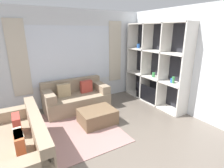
{
  "coord_description": "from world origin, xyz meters",
  "views": [
    {
      "loc": [
        -1.62,
        -1.91,
        2.13
      ],
      "look_at": [
        0.5,
        1.64,
        0.85
      ],
      "focal_mm": 28.0,
      "sensor_mm": 36.0,
      "label": 1
    }
  ],
  "objects_px": {
    "couch_main": "(76,98)",
    "ottoman": "(97,116)",
    "shelving_unit": "(155,66)",
    "couch_side": "(19,147)"
  },
  "relations": [
    {
      "from": "couch_main",
      "to": "ottoman",
      "type": "xyz_separation_m",
      "value": [
        0.14,
        -1.06,
        -0.13
      ]
    },
    {
      "from": "shelving_unit",
      "to": "couch_main",
      "type": "relative_size",
      "value": 1.36
    },
    {
      "from": "ottoman",
      "to": "shelving_unit",
      "type": "bearing_deg",
      "value": 8.42
    },
    {
      "from": "shelving_unit",
      "to": "ottoman",
      "type": "relative_size",
      "value": 2.86
    },
    {
      "from": "couch_main",
      "to": "shelving_unit",
      "type": "bearing_deg",
      "value": -18.86
    },
    {
      "from": "couch_side",
      "to": "ottoman",
      "type": "height_order",
      "value": "couch_side"
    },
    {
      "from": "shelving_unit",
      "to": "ottoman",
      "type": "bearing_deg",
      "value": -171.58
    },
    {
      "from": "couch_main",
      "to": "couch_side",
      "type": "distance_m",
      "value": 2.2
    },
    {
      "from": "couch_main",
      "to": "couch_side",
      "type": "height_order",
      "value": "same"
    },
    {
      "from": "shelving_unit",
      "to": "ottoman",
      "type": "distance_m",
      "value": 2.31
    }
  ]
}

